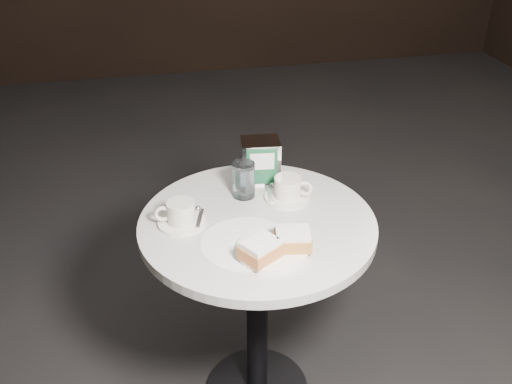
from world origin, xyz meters
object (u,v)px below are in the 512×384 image
object	(u,v)px
water_glass_left	(244,180)
napkin_dispenser	(260,161)
cafe_table	(257,273)
water_glass_right	(255,163)
beignet_plate	(275,246)
coffee_cup_left	(181,215)
coffee_cup_right	(288,190)

from	to	relation	value
water_glass_left	napkin_dispenser	distance (m)	0.11
cafe_table	water_glass_right	bearing A→B (deg)	79.45
beignet_plate	coffee_cup_left	world-z (taller)	coffee_cup_left
napkin_dispenser	cafe_table	bearing A→B (deg)	-98.02
water_glass_right	water_glass_left	bearing A→B (deg)	-120.58
beignet_plate	water_glass_left	world-z (taller)	water_glass_left
beignet_plate	water_glass_left	size ratio (longest dim) A/B	2.11
beignet_plate	water_glass_right	bearing A→B (deg)	85.25
coffee_cup_left	coffee_cup_right	distance (m)	0.35
napkin_dispenser	water_glass_right	bearing A→B (deg)	146.75
cafe_table	water_glass_right	size ratio (longest dim) A/B	6.07
water_glass_right	coffee_cup_left	bearing A→B (deg)	-141.15
coffee_cup_left	coffee_cup_right	size ratio (longest dim) A/B	0.81
coffee_cup_left	water_glass_left	bearing A→B (deg)	30.00
coffee_cup_left	water_glass_left	world-z (taller)	water_glass_left
beignet_plate	napkin_dispenser	xyz separation A→B (m)	(0.05, 0.40, 0.05)
cafe_table	coffee_cup_right	xyz separation A→B (m)	(0.12, 0.10, 0.23)
beignet_plate	coffee_cup_right	bearing A→B (deg)	68.29
coffee_cup_right	cafe_table	bearing A→B (deg)	-118.45
beignet_plate	water_glass_right	distance (m)	0.42
coffee_cup_left	cafe_table	bearing A→B (deg)	-6.86
coffee_cup_right	water_glass_right	bearing A→B (deg)	138.32
cafe_table	beignet_plate	distance (m)	0.28
coffee_cup_left	coffee_cup_right	world-z (taller)	coffee_cup_right
beignet_plate	napkin_dispenser	size ratio (longest dim) A/B	1.68
napkin_dispenser	beignet_plate	bearing A→B (deg)	-90.47
beignet_plate	napkin_dispenser	bearing A→B (deg)	83.07
water_glass_left	napkin_dispenser	xyz separation A→B (m)	(0.07, 0.08, 0.02)
cafe_table	water_glass_left	xyz separation A→B (m)	(-0.01, 0.15, 0.25)
beignet_plate	water_glass_left	xyz separation A→B (m)	(-0.02, 0.32, 0.03)
napkin_dispenser	coffee_cup_right	bearing A→B (deg)	-59.74
water_glass_right	coffee_cup_right	bearing A→B (deg)	-63.23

